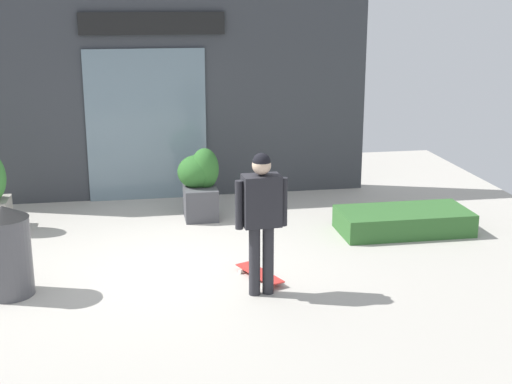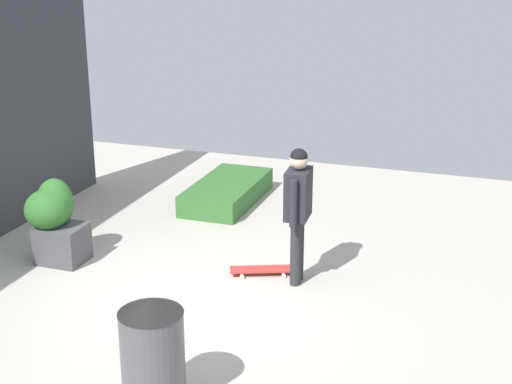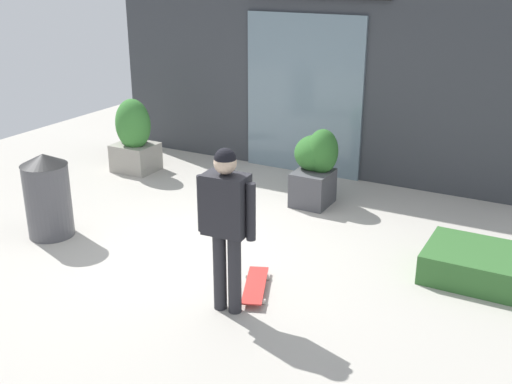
% 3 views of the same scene
% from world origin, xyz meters
% --- Properties ---
extents(ground_plane, '(12.00, 12.00, 0.00)m').
position_xyz_m(ground_plane, '(0.00, 0.00, 0.00)').
color(ground_plane, '#B2ADA3').
extents(building_facade, '(7.16, 0.31, 3.77)m').
position_xyz_m(building_facade, '(-0.01, 3.31, 1.87)').
color(building_facade, '#383A3F').
rests_on(building_facade, ground_plane).
extents(skateboarder, '(0.60, 0.29, 1.66)m').
position_xyz_m(skateboarder, '(1.00, -1.08, 1.01)').
color(skateboarder, '#28282D').
rests_on(skateboarder, ground_plane).
extents(skateboard, '(0.49, 0.81, 0.08)m').
position_xyz_m(skateboard, '(1.06, -0.63, 0.06)').
color(skateboard, red).
rests_on(skateboard, ground_plane).
extents(planter_box_left, '(0.63, 0.71, 1.07)m').
position_xyz_m(planter_box_left, '(0.61, 1.99, 0.57)').
color(planter_box_left, '#47474C').
rests_on(planter_box_left, ground_plane).
extents(planter_box_right, '(0.73, 0.60, 1.20)m').
position_xyz_m(planter_box_right, '(-2.54, 1.90, 0.59)').
color(planter_box_right, gray).
rests_on(planter_box_right, ground_plane).
extents(trash_bin, '(0.57, 0.57, 1.06)m').
position_xyz_m(trash_bin, '(-1.85, -0.61, 0.53)').
color(trash_bin, '#4C4C51').
rests_on(trash_bin, ground_plane).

